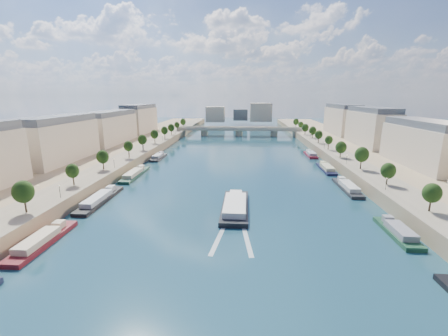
# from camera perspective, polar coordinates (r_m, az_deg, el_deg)

# --- Properties ---
(ground) EXTENTS (700.00, 700.00, 0.00)m
(ground) POSITION_cam_1_polar(r_m,az_deg,el_deg) (159.23, 2.13, 0.52)
(ground) COLOR #0D2E3B
(ground) RESTS_ON ground
(quay_left) EXTENTS (44.00, 520.00, 5.00)m
(quay_left) POSITION_cam_1_polar(r_m,az_deg,el_deg) (175.99, -22.01, 1.63)
(quay_left) COLOR #9E8460
(quay_left) RESTS_ON ground
(quay_right) EXTENTS (44.00, 520.00, 5.00)m
(quay_right) POSITION_cam_1_polar(r_m,az_deg,el_deg) (172.50, 26.80, 0.92)
(quay_right) COLOR #9E8460
(quay_right) RESTS_ON ground
(pave_left) EXTENTS (14.00, 520.00, 0.10)m
(pave_left) POSITION_cam_1_polar(r_m,az_deg,el_deg) (169.55, -17.51, 2.45)
(pave_left) COLOR gray
(pave_left) RESTS_ON quay_left
(pave_right) EXTENTS (14.00, 520.00, 0.10)m
(pave_right) POSITION_cam_1_polar(r_m,az_deg,el_deg) (166.68, 22.14, 1.88)
(pave_right) COLOR gray
(pave_right) RESTS_ON quay_right
(trees_left) EXTENTS (4.80, 268.80, 8.26)m
(trees_left) POSITION_cam_1_polar(r_m,az_deg,el_deg) (169.77, -16.77, 4.38)
(trees_left) COLOR #382B1E
(trees_left) RESTS_ON ground
(trees_right) EXTENTS (4.80, 268.80, 8.26)m
(trees_right) POSITION_cam_1_polar(r_m,az_deg,el_deg) (174.55, 20.67, 4.32)
(trees_right) COLOR #382B1E
(trees_right) RESTS_ON ground
(lamps_left) EXTENTS (0.36, 200.36, 4.28)m
(lamps_left) POSITION_cam_1_polar(r_m,az_deg,el_deg) (158.28, -17.34, 2.70)
(lamps_left) COLOR black
(lamps_left) RESTS_ON ground
(lamps_right) EXTENTS (0.36, 200.36, 4.28)m
(lamps_right) POSITION_cam_1_polar(r_m,az_deg,el_deg) (169.53, 20.26, 3.17)
(lamps_right) COLOR black
(lamps_right) RESTS_ON ground
(buildings_left) EXTENTS (16.00, 226.00, 23.20)m
(buildings_left) POSITION_cam_1_polar(r_m,az_deg,el_deg) (190.38, -24.40, 6.51)
(buildings_left) COLOR beige
(buildings_left) RESTS_ON ground
(buildings_right) EXTENTS (16.00, 226.00, 23.20)m
(buildings_right) POSITION_cam_1_polar(r_m,az_deg,el_deg) (186.56, 29.54, 5.83)
(buildings_right) COLOR beige
(buildings_right) RESTS_ON ground
(skyline) EXTENTS (79.00, 42.00, 22.00)m
(skyline) POSITION_cam_1_polar(r_m,az_deg,el_deg) (375.15, 3.64, 10.35)
(skyline) COLOR beige
(skyline) RESTS_ON ground
(bridge) EXTENTS (112.00, 12.00, 8.15)m
(bridge) POSITION_cam_1_polar(r_m,az_deg,el_deg) (276.30, 2.87, 7.19)
(bridge) COLOR #C1B79E
(bridge) RESTS_ON ground
(tour_barge) EXTENTS (8.63, 29.42, 3.98)m
(tour_barge) POSITION_cam_1_polar(r_m,az_deg,el_deg) (97.93, 2.12, -7.32)
(tour_barge) COLOR black
(tour_barge) RESTS_ON ground
(wake) EXTENTS (10.76, 25.97, 0.04)m
(wake) POSITION_cam_1_polar(r_m,az_deg,el_deg) (83.17, 1.77, -12.12)
(wake) COLOR silver
(wake) RESTS_ON ground
(moored_barges_left) EXTENTS (5.00, 156.70, 3.60)m
(moored_barges_left) POSITION_cam_1_polar(r_m,az_deg,el_deg) (114.80, -22.24, -5.32)
(moored_barges_left) COLOR #1D2240
(moored_barges_left) RESTS_ON ground
(moored_barges_right) EXTENTS (5.00, 159.64, 3.60)m
(moored_barges_right) POSITION_cam_1_polar(r_m,az_deg,el_deg) (125.61, 22.81, -3.78)
(moored_barges_right) COLOR black
(moored_barges_right) RESTS_ON ground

